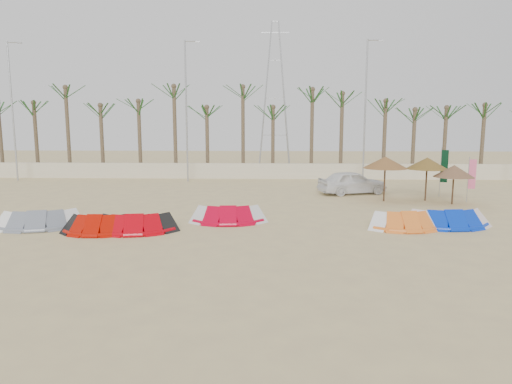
{
  "coord_description": "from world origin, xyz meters",
  "views": [
    {
      "loc": [
        0.8,
        -16.25,
        4.7
      ],
      "look_at": [
        0.0,
        6.0,
        1.3
      ],
      "focal_mm": 32.0,
      "sensor_mm": 36.0,
      "label": 1
    }
  ],
  "objects_px": {
    "kite_grey": "(42,218)",
    "parasol_mid": "(454,171)",
    "kite_orange": "(405,219)",
    "parasol_left": "(385,163)",
    "kite_blue": "(447,217)",
    "kite_red_left": "(99,223)",
    "kite_red_mid": "(138,221)",
    "parasol_right": "(427,163)",
    "kite_red_right": "(229,213)",
    "car": "(352,182)"
  },
  "relations": [
    {
      "from": "kite_blue",
      "to": "kite_red_mid",
      "type": "bearing_deg",
      "value": -173.79
    },
    {
      "from": "parasol_left",
      "to": "kite_blue",
      "type": "bearing_deg",
      "value": -78.92
    },
    {
      "from": "kite_red_left",
      "to": "kite_blue",
      "type": "height_order",
      "value": "same"
    },
    {
      "from": "kite_orange",
      "to": "parasol_right",
      "type": "xyz_separation_m",
      "value": [
        3.34,
        7.39,
        1.85
      ]
    },
    {
      "from": "kite_orange",
      "to": "kite_red_mid",
      "type": "bearing_deg",
      "value": -175.41
    },
    {
      "from": "kite_red_left",
      "to": "kite_orange",
      "type": "xyz_separation_m",
      "value": [
        13.45,
        1.26,
        0.0
      ]
    },
    {
      "from": "kite_red_mid",
      "to": "parasol_mid",
      "type": "relative_size",
      "value": 1.6
    },
    {
      "from": "kite_blue",
      "to": "parasol_left",
      "type": "distance_m",
      "value": 6.99
    },
    {
      "from": "kite_orange",
      "to": "car",
      "type": "xyz_separation_m",
      "value": [
        -0.65,
        9.91,
        0.36
      ]
    },
    {
      "from": "kite_grey",
      "to": "kite_red_mid",
      "type": "height_order",
      "value": "same"
    },
    {
      "from": "kite_red_left",
      "to": "car",
      "type": "relative_size",
      "value": 0.66
    },
    {
      "from": "kite_red_left",
      "to": "kite_red_mid",
      "type": "bearing_deg",
      "value": 10.93
    },
    {
      "from": "parasol_right",
      "to": "car",
      "type": "distance_m",
      "value": 4.96
    },
    {
      "from": "kite_red_right",
      "to": "parasol_right",
      "type": "relative_size",
      "value": 1.35
    },
    {
      "from": "kite_red_mid",
      "to": "parasol_right",
      "type": "height_order",
      "value": "parasol_right"
    },
    {
      "from": "kite_red_left",
      "to": "kite_red_right",
      "type": "relative_size",
      "value": 0.85
    },
    {
      "from": "kite_orange",
      "to": "parasol_right",
      "type": "bearing_deg",
      "value": 65.65
    },
    {
      "from": "kite_grey",
      "to": "kite_orange",
      "type": "height_order",
      "value": "same"
    },
    {
      "from": "kite_red_left",
      "to": "kite_blue",
      "type": "bearing_deg",
      "value": 6.7
    },
    {
      "from": "parasol_left",
      "to": "parasol_right",
      "type": "height_order",
      "value": "parasol_left"
    },
    {
      "from": "kite_red_left",
      "to": "parasol_mid",
      "type": "bearing_deg",
      "value": 22.62
    },
    {
      "from": "kite_orange",
      "to": "parasol_left",
      "type": "relative_size",
      "value": 1.24
    },
    {
      "from": "kite_red_mid",
      "to": "parasol_left",
      "type": "distance_m",
      "value": 15.15
    },
    {
      "from": "kite_red_mid",
      "to": "parasol_mid",
      "type": "bearing_deg",
      "value": 23.67
    },
    {
      "from": "kite_grey",
      "to": "parasol_right",
      "type": "xyz_separation_m",
      "value": [
        19.76,
        7.71,
        1.85
      ]
    },
    {
      "from": "kite_grey",
      "to": "kite_red_left",
      "type": "bearing_deg",
      "value": -17.53
    },
    {
      "from": "parasol_left",
      "to": "parasol_mid",
      "type": "relative_size",
      "value": 1.18
    },
    {
      "from": "parasol_mid",
      "to": "car",
      "type": "height_order",
      "value": "parasol_mid"
    },
    {
      "from": "kite_grey",
      "to": "parasol_left",
      "type": "relative_size",
      "value": 1.46
    },
    {
      "from": "kite_grey",
      "to": "parasol_mid",
      "type": "distance_m",
      "value": 21.97
    },
    {
      "from": "kite_red_left",
      "to": "car",
      "type": "xyz_separation_m",
      "value": [
        12.8,
        11.17,
        0.36
      ]
    },
    {
      "from": "kite_red_right",
      "to": "parasol_left",
      "type": "height_order",
      "value": "parasol_left"
    },
    {
      "from": "kite_grey",
      "to": "kite_red_mid",
      "type": "bearing_deg",
      "value": -7.84
    },
    {
      "from": "car",
      "to": "kite_red_right",
      "type": "bearing_deg",
      "value": 121.5
    },
    {
      "from": "kite_red_mid",
      "to": "kite_blue",
      "type": "height_order",
      "value": "same"
    },
    {
      "from": "parasol_mid",
      "to": "parasol_right",
      "type": "xyz_separation_m",
      "value": [
        -1.16,
        1.17,
        0.34
      ]
    },
    {
      "from": "kite_red_right",
      "to": "car",
      "type": "height_order",
      "value": "car"
    },
    {
      "from": "kite_red_right",
      "to": "parasol_left",
      "type": "bearing_deg",
      "value": 34.48
    },
    {
      "from": "kite_red_mid",
      "to": "parasol_right",
      "type": "relative_size",
      "value": 1.39
    },
    {
      "from": "kite_orange",
      "to": "kite_blue",
      "type": "height_order",
      "value": "same"
    },
    {
      "from": "kite_orange",
      "to": "parasol_left",
      "type": "distance_m",
      "value": 7.46
    },
    {
      "from": "kite_grey",
      "to": "parasol_right",
      "type": "distance_m",
      "value": 21.29
    },
    {
      "from": "car",
      "to": "parasol_left",
      "type": "bearing_deg",
      "value": -170.8
    },
    {
      "from": "kite_red_right",
      "to": "parasol_right",
      "type": "height_order",
      "value": "parasol_right"
    },
    {
      "from": "kite_red_left",
      "to": "kite_red_right",
      "type": "height_order",
      "value": "same"
    },
    {
      "from": "parasol_left",
      "to": "parasol_mid",
      "type": "distance_m",
      "value": 3.85
    },
    {
      "from": "kite_red_right",
      "to": "kite_blue",
      "type": "height_order",
      "value": "same"
    },
    {
      "from": "kite_grey",
      "to": "parasol_left",
      "type": "distance_m",
      "value": 18.86
    },
    {
      "from": "parasol_right",
      "to": "kite_red_left",
      "type": "bearing_deg",
      "value": -152.75
    },
    {
      "from": "kite_blue",
      "to": "parasol_right",
      "type": "bearing_deg",
      "value": 79.56
    }
  ]
}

